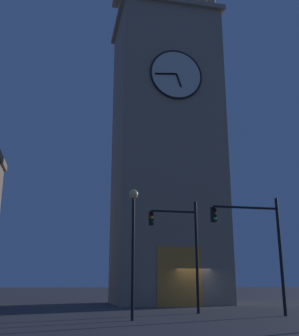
{
  "coord_description": "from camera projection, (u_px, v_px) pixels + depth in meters",
  "views": [
    {
      "loc": [
        9.22,
        28.01,
        1.62
      ],
      "look_at": [
        2.41,
        -3.61,
        10.52
      ],
      "focal_mm": 44.25,
      "sensor_mm": 36.0,
      "label": 1
    }
  ],
  "objects": [
    {
      "name": "traffic_signal_mid",
      "position": [
        258.0,
        236.0,
        20.96
      ],
      "size": [
        3.71,
        0.41,
        5.85
      ],
      "color": "black",
      "rests_on": "ground_plane"
    },
    {
      "name": "clocktower",
      "position": [
        166.0,
        146.0,
        34.35
      ],
      "size": [
        8.79,
        7.4,
        31.3
      ],
      "color": "gray",
      "rests_on": "ground_plane"
    },
    {
      "name": "traffic_signal_near",
      "position": [
        182.0,
        240.0,
        22.6
      ],
      "size": [
        2.74,
        0.41,
        5.97
      ],
      "color": "black",
      "rests_on": "ground_plane"
    },
    {
      "name": "street_lamp",
      "position": [
        133.0,
        228.0,
        18.74
      ],
      "size": [
        0.44,
        0.44,
        5.76
      ],
      "color": "black",
      "rests_on": "ground_plane"
    },
    {
      "name": "ground_plane",
      "position": [
        196.0,
        307.0,
        27.84
      ],
      "size": [
        200.0,
        200.0,
        0.0
      ],
      "primitive_type": "plane",
      "color": "#424247"
    }
  ]
}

